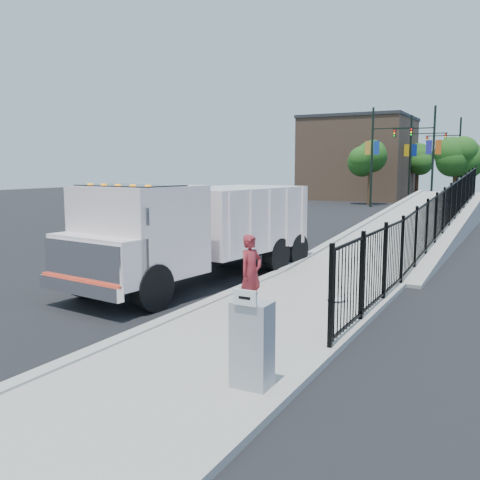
% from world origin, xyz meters
% --- Properties ---
extents(ground, '(120.00, 120.00, 0.00)m').
position_xyz_m(ground, '(0.00, 0.00, 0.00)').
color(ground, black).
rests_on(ground, ground).
extents(sidewalk, '(3.55, 12.00, 0.12)m').
position_xyz_m(sidewalk, '(1.93, -2.00, 0.06)').
color(sidewalk, '#9E998E').
rests_on(sidewalk, ground).
extents(curb, '(0.30, 12.00, 0.16)m').
position_xyz_m(curb, '(0.00, -2.00, 0.08)').
color(curb, '#ADAAA3').
rests_on(curb, ground).
extents(ramp, '(3.95, 24.06, 3.19)m').
position_xyz_m(ramp, '(2.12, 16.00, 0.00)').
color(ramp, '#9E998E').
rests_on(ramp, ground).
extents(iron_fence, '(0.10, 28.00, 1.80)m').
position_xyz_m(iron_fence, '(3.55, 12.00, 0.90)').
color(iron_fence, black).
rests_on(iron_fence, ground).
extents(truck, '(3.67, 8.63, 2.87)m').
position_xyz_m(truck, '(-1.71, 1.79, 1.61)').
color(truck, black).
rests_on(truck, ground).
extents(worker, '(0.57, 0.70, 1.68)m').
position_xyz_m(worker, '(1.20, -0.44, 0.96)').
color(worker, maroon).
rests_on(worker, sidewalk).
extents(utility_cabinet, '(0.55, 0.40, 1.25)m').
position_xyz_m(utility_cabinet, '(3.10, -4.14, 0.75)').
color(utility_cabinet, gray).
rests_on(utility_cabinet, sidewalk).
extents(arrow_sign, '(0.35, 0.04, 0.22)m').
position_xyz_m(arrow_sign, '(3.10, -4.36, 1.48)').
color(arrow_sign, white).
rests_on(arrow_sign, utility_cabinet).
extents(debris, '(0.45, 0.45, 0.11)m').
position_xyz_m(debris, '(2.63, 1.20, 0.18)').
color(debris, silver).
rests_on(debris, sidewalk).
extents(light_pole_0, '(3.77, 0.22, 8.00)m').
position_xyz_m(light_pole_0, '(-4.48, 32.95, 4.36)').
color(light_pole_0, black).
rests_on(light_pole_0, ground).
extents(light_pole_1, '(3.78, 0.22, 8.00)m').
position_xyz_m(light_pole_1, '(-0.50, 33.89, 4.36)').
color(light_pole_1, black).
rests_on(light_pole_1, ground).
extents(light_pole_2, '(3.78, 0.22, 8.00)m').
position_xyz_m(light_pole_2, '(-3.02, 41.24, 4.36)').
color(light_pole_2, black).
rests_on(light_pole_2, ground).
extents(light_pole_3, '(3.78, 0.22, 8.00)m').
position_xyz_m(light_pole_3, '(0.16, 45.57, 4.36)').
color(light_pole_3, black).
rests_on(light_pole_3, ground).
extents(tree_0, '(2.78, 2.78, 5.39)m').
position_xyz_m(tree_0, '(-5.47, 35.22, 3.95)').
color(tree_0, '#382314').
rests_on(tree_0, ground).
extents(tree_1, '(2.88, 2.88, 5.44)m').
position_xyz_m(tree_1, '(1.02, 38.19, 3.96)').
color(tree_1, '#382314').
rests_on(tree_1, ground).
extents(tree_2, '(2.91, 2.91, 5.46)m').
position_xyz_m(tree_2, '(-3.57, 46.73, 3.96)').
color(tree_2, '#382314').
rests_on(tree_2, ground).
extents(building, '(10.00, 10.00, 8.00)m').
position_xyz_m(building, '(-9.00, 44.00, 4.00)').
color(building, '#8C664C').
rests_on(building, ground).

